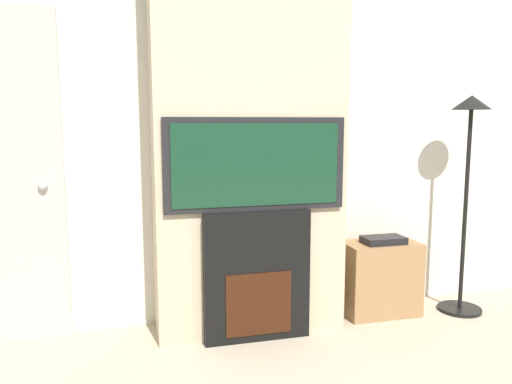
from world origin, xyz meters
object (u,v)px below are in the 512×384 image
Objects in this scene: television at (256,164)px; media_stand at (380,277)px; fireplace at (256,275)px; floor_lamp at (468,163)px.

media_stand is at bearing 10.39° from television.
fireplace is 1.45× the size of media_stand.
floor_lamp is 1.04m from media_stand.
fireplace is at bearing 90.00° from television.
television reaches higher than fireplace.
fireplace is 1.74m from floor_lamp.
floor_lamp is (1.60, 0.07, 0.69)m from fireplace.
fireplace reaches higher than media_stand.
floor_lamp is 2.72× the size of media_stand.
floor_lamp reaches higher than media_stand.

